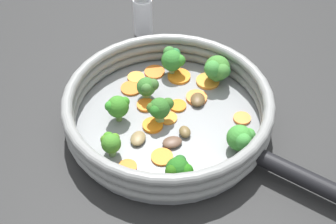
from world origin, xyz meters
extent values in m
plane|color=black|center=(0.00, 0.00, 0.00)|extent=(4.00, 4.00, 0.00)
cylinder|color=gray|center=(0.00, 0.00, 0.01)|extent=(0.31, 0.31, 0.01)
torus|color=gray|center=(0.00, 0.00, 0.02)|extent=(0.33, 0.33, 0.02)
torus|color=gray|center=(0.00, 0.00, 0.04)|extent=(0.33, 0.33, 0.02)
torus|color=gray|center=(0.00, 0.00, 0.06)|extent=(0.33, 0.33, 0.02)
cylinder|color=black|center=(-0.25, 0.01, 0.03)|extent=(0.20, 0.04, 0.03)
sphere|color=gray|center=(-0.14, 0.05, 0.02)|extent=(0.01, 0.01, 0.01)
sphere|color=gray|center=(-0.15, -0.04, 0.02)|extent=(0.01, 0.01, 0.01)
cylinder|color=orange|center=(0.10, -0.06, 0.02)|extent=(0.04, 0.04, 0.00)
cylinder|color=orange|center=(-0.10, -0.06, 0.02)|extent=(0.03, 0.03, 0.00)
cylinder|color=orange|center=(0.00, 0.00, 0.02)|extent=(0.04, 0.04, 0.00)
cylinder|color=orange|center=(0.00, -0.03, 0.02)|extent=(0.04, 0.04, 0.00)
cylinder|color=orange|center=(0.05, -0.01, 0.02)|extent=(0.04, 0.04, 0.00)
cylinder|color=orange|center=(0.00, 0.12, 0.02)|extent=(0.03, 0.03, 0.00)
cylinder|color=orange|center=(-0.01, -0.11, 0.02)|extent=(0.05, 0.05, 0.01)
cylinder|color=orange|center=(-0.03, 0.08, 0.02)|extent=(0.05, 0.05, 0.00)
cylinder|color=orange|center=(0.01, 0.03, 0.02)|extent=(0.05, 0.05, 0.01)
cylinder|color=orange|center=(0.04, -0.10, 0.02)|extent=(0.05, 0.05, 0.00)
cylinder|color=orange|center=(-0.02, -0.07, 0.02)|extent=(0.05, 0.05, 0.01)
cylinder|color=orange|center=(0.08, -0.09, 0.02)|extent=(0.05, 0.05, 0.00)
cylinder|color=orange|center=(0.09, -0.03, 0.02)|extent=(0.05, 0.05, 0.00)
cylinder|color=#64864D|center=(-0.07, 0.10, 0.02)|extent=(0.01, 0.01, 0.02)
sphere|color=#205E19|center=(-0.07, 0.10, 0.04)|extent=(0.03, 0.03, 0.03)
sphere|color=#1F6312|center=(-0.09, 0.10, 0.04)|extent=(0.02, 0.02, 0.02)
sphere|color=#235610|center=(-0.07, 0.11, 0.05)|extent=(0.02, 0.02, 0.02)
sphere|color=#215721|center=(-0.07, 0.09, 0.04)|extent=(0.02, 0.02, 0.02)
cylinder|color=olive|center=(0.07, 0.04, 0.02)|extent=(0.01, 0.01, 0.02)
sphere|color=#347722|center=(0.07, 0.04, 0.04)|extent=(0.04, 0.04, 0.04)
sphere|color=#2E7A1D|center=(0.06, 0.03, 0.05)|extent=(0.02, 0.02, 0.02)
sphere|color=#2D7F23|center=(0.07, 0.05, 0.05)|extent=(0.02, 0.02, 0.02)
cylinder|color=#6B9853|center=(0.03, 0.11, 0.02)|extent=(0.01, 0.01, 0.02)
sphere|color=#3B7823|center=(0.03, 0.11, 0.04)|extent=(0.03, 0.03, 0.03)
sphere|color=#36761B|center=(0.04, 0.10, 0.04)|extent=(0.02, 0.02, 0.02)
sphere|color=#44771C|center=(0.03, 0.10, 0.04)|extent=(0.01, 0.01, 0.01)
sphere|color=#3E711C|center=(0.04, 0.11, 0.04)|extent=(0.01, 0.01, 0.01)
cylinder|color=#80AA6A|center=(0.05, -0.10, 0.02)|extent=(0.01, 0.01, 0.02)
sphere|color=#2E742A|center=(0.05, -0.10, 0.05)|extent=(0.04, 0.04, 0.04)
sphere|color=#327C27|center=(0.04, -0.10, 0.05)|extent=(0.02, 0.02, 0.02)
sphere|color=#267134|center=(0.05, -0.11, 0.05)|extent=(0.02, 0.02, 0.02)
sphere|color=#346E2F|center=(0.06, -0.11, 0.05)|extent=(0.02, 0.02, 0.02)
cylinder|color=#84B56D|center=(0.01, 0.01, 0.02)|extent=(0.01, 0.01, 0.02)
sphere|color=#2D6323|center=(0.01, 0.01, 0.05)|extent=(0.03, 0.03, 0.03)
sphere|color=#355E20|center=(0.02, 0.02, 0.05)|extent=(0.02, 0.02, 0.02)
sphere|color=#2D5B1F|center=(0.00, 0.00, 0.05)|extent=(0.02, 0.02, 0.02)
sphere|color=#23621D|center=(0.01, 0.03, 0.05)|extent=(0.02, 0.02, 0.02)
cylinder|color=#75A25E|center=(-0.03, -0.12, 0.02)|extent=(0.01, 0.01, 0.02)
sphere|color=#38752B|center=(-0.03, -0.12, 0.05)|extent=(0.04, 0.04, 0.04)
sphere|color=#307632|center=(-0.04, -0.12, 0.05)|extent=(0.02, 0.02, 0.02)
sphere|color=#387F34|center=(-0.02, -0.11, 0.05)|extent=(0.03, 0.03, 0.03)
sphere|color=#3B7730|center=(-0.04, -0.11, 0.05)|extent=(0.03, 0.03, 0.03)
cylinder|color=#81A765|center=(0.06, -0.02, 0.02)|extent=(0.02, 0.02, 0.02)
sphere|color=#336A28|center=(0.06, -0.02, 0.04)|extent=(0.03, 0.03, 0.03)
sphere|color=#3B6A2E|center=(0.05, -0.02, 0.04)|extent=(0.02, 0.02, 0.02)
sphere|color=#38612B|center=(0.05, -0.03, 0.04)|extent=(0.02, 0.02, 0.02)
cylinder|color=#608744|center=(-0.12, 0.00, 0.02)|extent=(0.01, 0.01, 0.01)
sphere|color=#378330|center=(-0.12, 0.00, 0.04)|extent=(0.04, 0.04, 0.04)
sphere|color=#398636|center=(-0.13, 0.01, 0.05)|extent=(0.02, 0.02, 0.02)
sphere|color=#338A27|center=(-0.13, -0.01, 0.04)|extent=(0.02, 0.02, 0.02)
sphere|color=#367A33|center=(-0.14, -0.01, 0.04)|extent=(0.02, 0.02, 0.02)
ellipsoid|color=brown|center=(-0.04, 0.02, 0.02)|extent=(0.03, 0.03, 0.01)
ellipsoid|color=olive|center=(0.02, 0.06, 0.02)|extent=(0.03, 0.04, 0.01)
ellipsoid|color=brown|center=(-0.03, 0.04, 0.02)|extent=(0.04, 0.04, 0.01)
ellipsoid|color=brown|center=(-0.02, -0.06, 0.02)|extent=(0.04, 0.04, 0.01)
cylinder|color=white|center=(0.17, -0.19, 0.04)|extent=(0.04, 0.04, 0.08)
camera|label=1|loc=(-0.27, 0.45, 0.56)|focal=50.00mm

